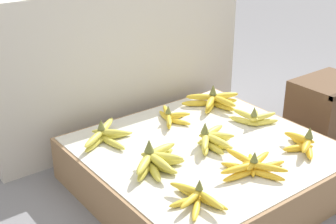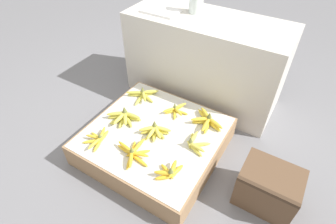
# 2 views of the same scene
# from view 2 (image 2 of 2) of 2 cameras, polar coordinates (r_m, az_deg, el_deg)

# --- Properties ---
(ground_plane) EXTENTS (10.00, 10.00, 0.00)m
(ground_plane) POSITION_cam_2_polar(r_m,az_deg,el_deg) (2.07, -2.80, -7.99)
(ground_plane) COLOR slate
(display_platform) EXTENTS (0.95, 0.91, 0.19)m
(display_platform) POSITION_cam_2_polar(r_m,az_deg,el_deg) (2.00, -2.90, -6.21)
(display_platform) COLOR #997551
(display_platform) RESTS_ON ground_plane
(back_vendor_table) EXTENTS (1.34, 0.56, 0.76)m
(back_vendor_table) POSITION_cam_2_polar(r_m,az_deg,el_deg) (2.38, 8.01, 11.09)
(back_vendor_table) COLOR beige
(back_vendor_table) RESTS_ON ground_plane
(wooden_crate) EXTENTS (0.36, 0.27, 0.28)m
(wooden_crate) POSITION_cam_2_polar(r_m,az_deg,el_deg) (1.81, 20.88, -15.08)
(wooden_crate) COLOR brown
(wooden_crate) RESTS_ON ground_plane
(banana_bunch_front_left) EXTENTS (0.15, 0.22, 0.08)m
(banana_bunch_front_left) POSITION_cam_2_polar(r_m,az_deg,el_deg) (1.91, -15.10, -5.62)
(banana_bunch_front_left) COLOR gold
(banana_bunch_front_left) RESTS_ON display_platform
(banana_bunch_front_midleft) EXTENTS (0.28, 0.26, 0.09)m
(banana_bunch_front_midleft) POSITION_cam_2_polar(r_m,az_deg,el_deg) (1.78, -7.63, -8.83)
(banana_bunch_front_midleft) COLOR gold
(banana_bunch_front_midleft) RESTS_ON display_platform
(banana_bunch_front_midright) EXTENTS (0.14, 0.19, 0.10)m
(banana_bunch_front_midright) POSITION_cam_2_polar(r_m,az_deg,el_deg) (1.67, 0.30, -12.90)
(banana_bunch_front_midright) COLOR gold
(banana_bunch_front_midright) RESTS_ON display_platform
(banana_bunch_middle_left) EXTENTS (0.25, 0.18, 0.11)m
(banana_bunch_middle_left) POSITION_cam_2_polar(r_m,az_deg,el_deg) (2.02, -9.60, -1.10)
(banana_bunch_middle_left) COLOR gold
(banana_bunch_middle_left) RESTS_ON display_platform
(banana_bunch_middle_midleft) EXTENTS (0.21, 0.17, 0.10)m
(banana_bunch_middle_midleft) POSITION_cam_2_polar(r_m,az_deg,el_deg) (1.89, -2.87, -4.17)
(banana_bunch_middle_midleft) COLOR #DBCC4C
(banana_bunch_middle_midleft) RESTS_ON display_platform
(banana_bunch_middle_midright) EXTENTS (0.17, 0.18, 0.09)m
(banana_bunch_middle_midright) POSITION_cam_2_polar(r_m,az_deg,el_deg) (1.82, 5.86, -6.81)
(banana_bunch_middle_midright) COLOR #DBCC4C
(banana_bunch_middle_midright) RESTS_ON display_platform
(banana_bunch_back_left) EXTENTS (0.26, 0.25, 0.10)m
(banana_bunch_back_left) POSITION_cam_2_polar(r_m,az_deg,el_deg) (2.21, -5.48, 3.78)
(banana_bunch_back_left) COLOR gold
(banana_bunch_back_left) RESTS_ON display_platform
(banana_bunch_back_midleft) EXTENTS (0.18, 0.21, 0.08)m
(banana_bunch_back_midleft) POSITION_cam_2_polar(r_m,az_deg,el_deg) (2.06, 1.77, 0.45)
(banana_bunch_back_midleft) COLOR gold
(banana_bunch_back_midleft) RESTS_ON display_platform
(banana_bunch_back_midright) EXTENTS (0.27, 0.24, 0.11)m
(banana_bunch_back_midright) POSITION_cam_2_polar(r_m,az_deg,el_deg) (1.98, 8.45, -1.90)
(banana_bunch_back_midright) COLOR gold
(banana_bunch_back_midright) RESTS_ON display_platform
(glass_jar) EXTENTS (0.12, 0.12, 0.20)m
(glass_jar) POSITION_cam_2_polar(r_m,az_deg,el_deg) (2.27, 6.19, 23.10)
(glass_jar) COLOR silver
(glass_jar) RESTS_ON back_vendor_table
(foam_tray_white) EXTENTS (0.30, 0.19, 0.02)m
(foam_tray_white) POSITION_cam_2_polar(r_m,az_deg,el_deg) (2.30, -1.63, 21.13)
(foam_tray_white) COLOR white
(foam_tray_white) RESTS_ON back_vendor_table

